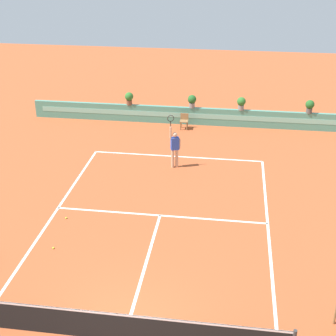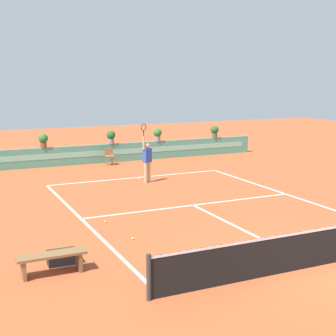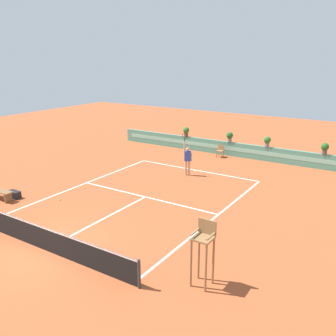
{
  "view_description": "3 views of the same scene",
  "coord_description": "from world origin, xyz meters",
  "px_view_note": "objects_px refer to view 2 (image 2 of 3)",
  "views": [
    {
      "loc": [
        2.51,
        -9.16,
        9.84
      ],
      "look_at": [
        0.01,
        8.56,
        1.0
      ],
      "focal_mm": 51.01,
      "sensor_mm": 36.0,
      "label": 1
    },
    {
      "loc": [
        -8.04,
        -8.75,
        4.51
      ],
      "look_at": [
        0.01,
        8.56,
        1.0
      ],
      "focal_mm": 52.63,
      "sensor_mm": 36.0,
      "label": 2
    },
    {
      "loc": [
        10.49,
        -7.89,
        6.92
      ],
      "look_at": [
        0.01,
        8.56,
        1.0
      ],
      "focal_mm": 39.55,
      "sensor_mm": 36.0,
      "label": 3
    }
  ],
  "objects_px": {
    "gear_bag": "(62,257)",
    "potted_plant_right": "(158,134)",
    "tennis_ball_mid_court": "(133,239)",
    "bench_courtside": "(51,259)",
    "potted_plant_far_right": "(215,131)",
    "potted_plant_centre": "(111,136)",
    "tennis_ball_near_baseline": "(105,222)",
    "ball_kid_chair": "(109,156)",
    "tennis_player": "(147,159)",
    "potted_plant_left": "(43,140)"
  },
  "relations": [
    {
      "from": "gear_bag",
      "to": "potted_plant_right",
      "type": "height_order",
      "value": "potted_plant_right"
    },
    {
      "from": "gear_bag",
      "to": "tennis_ball_mid_court",
      "type": "distance_m",
      "value": 2.46
    },
    {
      "from": "bench_courtside",
      "to": "potted_plant_far_right",
      "type": "xyz_separation_m",
      "value": [
        12.62,
        14.19,
        1.04
      ]
    },
    {
      "from": "potted_plant_far_right",
      "to": "potted_plant_centre",
      "type": "xyz_separation_m",
      "value": [
        -6.43,
        0.0,
        0.0
      ]
    },
    {
      "from": "gear_bag",
      "to": "tennis_ball_near_baseline",
      "type": "relative_size",
      "value": 10.29
    },
    {
      "from": "ball_kid_chair",
      "to": "tennis_ball_near_baseline",
      "type": "bearing_deg",
      "value": -109.02
    },
    {
      "from": "bench_courtside",
      "to": "potted_plant_far_right",
      "type": "relative_size",
      "value": 2.21
    },
    {
      "from": "ball_kid_chair",
      "to": "tennis_player",
      "type": "bearing_deg",
      "value": -88.85
    },
    {
      "from": "tennis_ball_near_baseline",
      "to": "potted_plant_far_right",
      "type": "bearing_deg",
      "value": 46.38
    },
    {
      "from": "potted_plant_right",
      "to": "potted_plant_left",
      "type": "distance_m",
      "value": 6.33
    },
    {
      "from": "tennis_ball_mid_court",
      "to": "potted_plant_left",
      "type": "relative_size",
      "value": 0.09
    },
    {
      "from": "tennis_player",
      "to": "gear_bag",
      "type": "bearing_deg",
      "value": -124.95
    },
    {
      "from": "potted_plant_centre",
      "to": "potted_plant_left",
      "type": "bearing_deg",
      "value": 180.0
    },
    {
      "from": "tennis_player",
      "to": "ball_kid_chair",
      "type": "bearing_deg",
      "value": 91.15
    },
    {
      "from": "bench_courtside",
      "to": "tennis_player",
      "type": "distance_m",
      "value": 10.41
    },
    {
      "from": "tennis_ball_mid_court",
      "to": "potted_plant_centre",
      "type": "height_order",
      "value": "potted_plant_centre"
    },
    {
      "from": "potted_plant_right",
      "to": "potted_plant_centre",
      "type": "relative_size",
      "value": 1.0
    },
    {
      "from": "tennis_player",
      "to": "tennis_ball_mid_court",
      "type": "xyz_separation_m",
      "value": [
        -3.34,
        -6.99,
        -1.02
      ]
    },
    {
      "from": "tennis_ball_mid_court",
      "to": "tennis_player",
      "type": "bearing_deg",
      "value": 64.42
    },
    {
      "from": "gear_bag",
      "to": "potted_plant_right",
      "type": "distance_m",
      "value": 16.17
    },
    {
      "from": "potted_plant_far_right",
      "to": "bench_courtside",
      "type": "bearing_deg",
      "value": -131.65
    },
    {
      "from": "potted_plant_right",
      "to": "potted_plant_centre",
      "type": "distance_m",
      "value": 2.74
    },
    {
      "from": "bench_courtside",
      "to": "gear_bag",
      "type": "height_order",
      "value": "bench_courtside"
    },
    {
      "from": "gear_bag",
      "to": "potted_plant_left",
      "type": "height_order",
      "value": "potted_plant_left"
    },
    {
      "from": "ball_kid_chair",
      "to": "tennis_ball_near_baseline",
      "type": "distance_m",
      "value": 10.58
    },
    {
      "from": "potted_plant_far_right",
      "to": "tennis_ball_near_baseline",
      "type": "bearing_deg",
      "value": -133.62
    },
    {
      "from": "tennis_ball_near_baseline",
      "to": "tennis_ball_mid_court",
      "type": "xyz_separation_m",
      "value": [
        0.2,
        -1.93,
        0.0
      ]
    },
    {
      "from": "bench_courtside",
      "to": "potted_plant_far_right",
      "type": "distance_m",
      "value": 19.02
    },
    {
      "from": "ball_kid_chair",
      "to": "potted_plant_right",
      "type": "height_order",
      "value": "potted_plant_right"
    },
    {
      "from": "potted_plant_far_right",
      "to": "potted_plant_centre",
      "type": "relative_size",
      "value": 1.0
    },
    {
      "from": "tennis_ball_near_baseline",
      "to": "gear_bag",
      "type": "bearing_deg",
      "value": -124.83
    },
    {
      "from": "bench_courtside",
      "to": "potted_plant_far_right",
      "type": "height_order",
      "value": "potted_plant_far_right"
    },
    {
      "from": "tennis_ball_near_baseline",
      "to": "tennis_ball_mid_court",
      "type": "bearing_deg",
      "value": -84.12
    },
    {
      "from": "tennis_ball_mid_court",
      "to": "potted_plant_far_right",
      "type": "bearing_deg",
      "value": 51.62
    },
    {
      "from": "gear_bag",
      "to": "potted_plant_centre",
      "type": "distance_m",
      "value": 14.9
    },
    {
      "from": "gear_bag",
      "to": "tennis_ball_near_baseline",
      "type": "xyz_separation_m",
      "value": [
        2.04,
        2.93,
        -0.15
      ]
    },
    {
      "from": "ball_kid_chair",
      "to": "potted_plant_left",
      "type": "relative_size",
      "value": 1.17
    },
    {
      "from": "potted_plant_right",
      "to": "potted_plant_left",
      "type": "bearing_deg",
      "value": 180.0
    },
    {
      "from": "tennis_ball_near_baseline",
      "to": "potted_plant_right",
      "type": "relative_size",
      "value": 0.09
    },
    {
      "from": "ball_kid_chair",
      "to": "potted_plant_far_right",
      "type": "bearing_deg",
      "value": 6.17
    },
    {
      "from": "potted_plant_right",
      "to": "potted_plant_far_right",
      "type": "distance_m",
      "value": 3.69
    },
    {
      "from": "bench_courtside",
      "to": "tennis_ball_near_baseline",
      "type": "bearing_deg",
      "value": 55.28
    },
    {
      "from": "bench_courtside",
      "to": "gear_bag",
      "type": "bearing_deg",
      "value": 55.88
    },
    {
      "from": "tennis_ball_mid_court",
      "to": "bench_courtside",
      "type": "bearing_deg",
      "value": -149.43
    },
    {
      "from": "bench_courtside",
      "to": "potted_plant_far_right",
      "type": "bearing_deg",
      "value": 48.35
    },
    {
      "from": "ball_kid_chair",
      "to": "bench_courtside",
      "type": "height_order",
      "value": "ball_kid_chair"
    },
    {
      "from": "ball_kid_chair",
      "to": "potted_plant_far_right",
      "type": "xyz_separation_m",
      "value": [
        6.77,
        0.73,
        0.93
      ]
    },
    {
      "from": "gear_bag",
      "to": "potted_plant_left",
      "type": "bearing_deg",
      "value": 80.71
    },
    {
      "from": "tennis_ball_near_baseline",
      "to": "tennis_ball_mid_court",
      "type": "height_order",
      "value": "same"
    },
    {
      "from": "bench_courtside",
      "to": "tennis_ball_mid_court",
      "type": "xyz_separation_m",
      "value": [
        2.6,
        1.54,
        -0.34
      ]
    }
  ]
}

